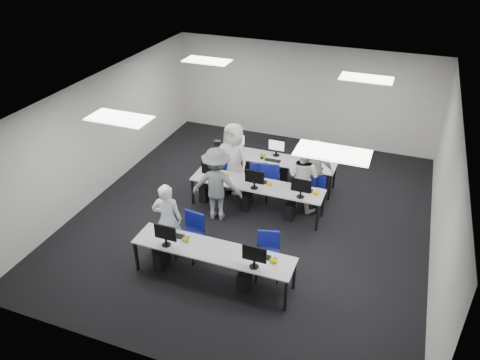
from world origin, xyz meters
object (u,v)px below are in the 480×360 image
at_px(desk_mid, 257,186).
at_px(student_1, 303,177).
at_px(chair_3, 258,189).
at_px(photographer, 217,184).
at_px(chair_6, 270,184).
at_px(student_2, 234,158).
at_px(chair_1, 267,263).
at_px(chair_7, 310,192).
at_px(student_3, 313,171).
at_px(chair_2, 223,181).
at_px(chair_0, 190,243).
at_px(student_0, 168,220).
at_px(desk_front, 213,252).
at_px(chair_4, 314,198).
at_px(chair_5, 222,174).

relative_size(desk_mid, student_1, 1.87).
height_order(chair_3, photographer, photographer).
distance_m(chair_6, student_2, 1.13).
bearing_deg(chair_1, chair_6, 91.88).
bearing_deg(chair_3, student_1, -19.22).
bearing_deg(chair_7, chair_3, -159.13).
relative_size(chair_6, student_3, 0.59).
bearing_deg(chair_2, chair_3, 12.32).
distance_m(chair_6, student_1, 1.09).
bearing_deg(chair_0, desk_mid, 78.75).
xyz_separation_m(chair_0, student_0, (-0.47, -0.05, 0.52)).
bearing_deg(chair_2, student_0, -78.45).
bearing_deg(student_0, desk_front, 142.81).
bearing_deg(student_3, chair_7, -111.76).
height_order(chair_3, chair_4, chair_3).
bearing_deg(chair_0, chair_4, 61.92).
bearing_deg(chair_5, chair_1, -66.30).
relative_size(desk_front, chair_0, 3.26).
distance_m(chair_0, chair_7, 3.47).
bearing_deg(chair_3, chair_6, 35.74).
distance_m(desk_front, chair_3, 3.12).
xyz_separation_m(desk_mid, chair_1, (0.95, -2.10, -0.38)).
bearing_deg(chair_7, photographer, -137.02).
distance_m(chair_0, photographer, 1.61).
bearing_deg(chair_1, chair_0, 165.08).
bearing_deg(chair_6, desk_mid, -109.42).
height_order(desk_front, chair_3, chair_3).
distance_m(chair_5, student_1, 2.32).
relative_size(chair_1, chair_3, 1.02).
xyz_separation_m(chair_5, student_3, (2.39, 0.08, 0.54)).
bearing_deg(student_2, chair_6, 28.83).
xyz_separation_m(chair_7, photographer, (-1.88, -1.43, 0.63)).
xyz_separation_m(chair_3, student_0, (-1.09, -2.64, 0.54)).
xyz_separation_m(chair_0, chair_7, (1.86, 2.93, -0.04)).
height_order(chair_5, photographer, photographer).
bearing_deg(chair_6, chair_3, -137.20).
bearing_deg(photographer, student_3, -152.61).
height_order(desk_front, student_1, student_1).
bearing_deg(student_0, chair_4, -148.27).
relative_size(desk_front, chair_3, 3.48).
height_order(chair_7, student_1, student_1).
xyz_separation_m(student_0, student_3, (2.35, 3.05, 0.00)).
relative_size(chair_3, chair_4, 1.13).
height_order(desk_mid, chair_7, chair_7).
distance_m(student_0, photographer, 1.61).
xyz_separation_m(desk_front, chair_2, (-1.08, 3.13, -0.39)).
distance_m(chair_4, chair_6, 1.20).
bearing_deg(student_3, chair_5, 178.28).
bearing_deg(student_1, chair_6, 3.56).
relative_size(desk_mid, student_0, 1.92).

